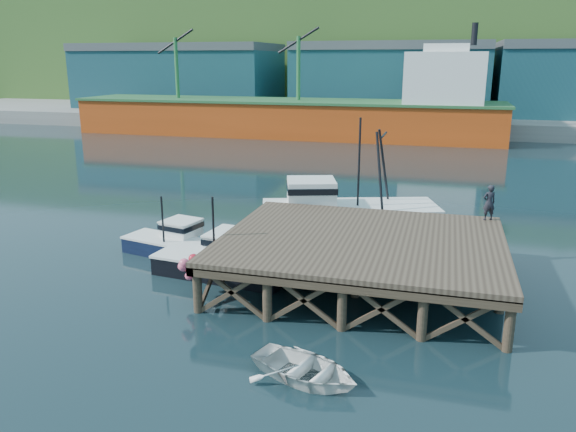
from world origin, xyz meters
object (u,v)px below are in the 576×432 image
(dinghy, at_px, (305,369))
(boat_navy, at_px, (174,242))
(boat_black, at_px, (224,259))
(trawler, at_px, (346,210))
(dockworker, at_px, (489,203))

(dinghy, bearing_deg, boat_navy, 63.93)
(boat_black, bearing_deg, trawler, 67.81)
(dockworker, bearing_deg, trawler, -44.89)
(trawler, bearing_deg, dockworker, -38.57)
(trawler, height_order, dockworker, trawler)
(boat_black, distance_m, dockworker, 12.87)
(boat_black, height_order, trawler, trawler)
(boat_navy, distance_m, trawler, 9.79)
(trawler, bearing_deg, boat_black, -136.41)
(trawler, xyz_separation_m, dinghy, (1.51, -15.48, -0.98))
(trawler, relative_size, dinghy, 2.90)
(boat_black, xyz_separation_m, dockworker, (11.64, 5.01, 2.27))
(boat_black, distance_m, trawler, 8.92)
(trawler, xyz_separation_m, dockworker, (7.38, -2.80, 1.63))
(dinghy, bearing_deg, trawler, 25.39)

